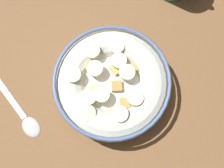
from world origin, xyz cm
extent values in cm
cube|color=brown|center=(0.00, 0.00, -1.00)|extent=(106.43, 106.43, 2.00)
cylinder|color=beige|center=(0.00, 0.00, 0.30)|extent=(10.61, 10.61, 0.60)
torus|color=beige|center=(0.00, 0.00, 2.63)|extent=(19.30, 19.30, 5.26)
torus|color=#4C6699|center=(0.00, 0.00, 4.96)|extent=(19.32, 19.32, 0.60)
cylinder|color=white|center=(0.00, 0.00, 3.34)|extent=(16.14, 16.14, 0.40)
cube|color=#B78947|center=(3.33, 5.40, 4.05)|extent=(2.47, 2.49, 1.00)
cube|color=tan|center=(-0.88, 2.34, 3.89)|extent=(2.16, 2.17, 0.81)
cube|color=tan|center=(-1.49, -2.78, 3.92)|extent=(2.46, 2.47, 0.86)
cube|color=#AD7F42|center=(-6.40, -1.75, 3.94)|extent=(2.32, 2.27, 1.02)
cube|color=tan|center=(-1.02, -5.15, 3.88)|extent=(1.77, 1.82, 0.89)
cube|color=#B78947|center=(1.34, 3.85, 3.99)|extent=(1.87, 1.81, 0.95)
cube|color=#AD7F42|center=(3.76, -1.50, 4.13)|extent=(2.46, 2.48, 0.98)
cube|color=tan|center=(-5.53, 3.99, 4.05)|extent=(2.49, 2.50, 0.95)
cube|color=#AD7F42|center=(0.97, -0.28, 4.04)|extent=(2.46, 2.45, 0.82)
cube|color=tan|center=(3.42, -3.80, 3.97)|extent=(2.51, 2.52, 1.03)
cube|color=#B78947|center=(-4.76, -0.19, 4.05)|extent=(2.09, 2.01, 1.01)
cylinder|color=beige|center=(-0.48, -6.46, 4.94)|extent=(3.68, 3.62, 1.29)
cylinder|color=#F9EFC6|center=(-3.40, -0.01, 5.16)|extent=(3.42, 3.41, 1.29)
cylinder|color=#F4EABC|center=(4.63, 0.01, 4.96)|extent=(3.25, 3.27, 1.35)
cylinder|color=#F4EABC|center=(4.20, -3.54, 5.33)|extent=(3.19, 3.13, 1.12)
cylinder|color=#F9EFC6|center=(-5.72, 2.13, 5.27)|extent=(3.48, 3.51, 1.40)
cylinder|color=#F4EABC|center=(1.09, 2.63, 5.12)|extent=(3.41, 3.38, 1.01)
cylinder|color=#F4EABC|center=(0.14, -2.82, 5.28)|extent=(3.40, 3.40, 1.18)
cylinder|color=#F9EFC6|center=(-3.03, 5.27, 4.87)|extent=(3.69, 3.69, 0.97)
cylinder|color=#F4EABC|center=(-5.63, -3.01, 5.35)|extent=(2.86, 2.84, 1.05)
cylinder|color=beige|center=(-1.23, 3.45, 4.83)|extent=(3.38, 3.32, 1.16)
cylinder|color=#F9EFC6|center=(-1.40, -4.45, 5.12)|extent=(3.78, 3.75, 1.18)
ellipsoid|color=#B7B7BC|center=(-6.91, -13.92, 0.40)|extent=(4.48, 3.69, 0.80)
cube|color=#B7B7BC|center=(-14.32, -11.98, 0.18)|extent=(11.31, 3.86, 0.36)
camera|label=1|loc=(7.03, -9.28, 52.85)|focal=48.98mm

